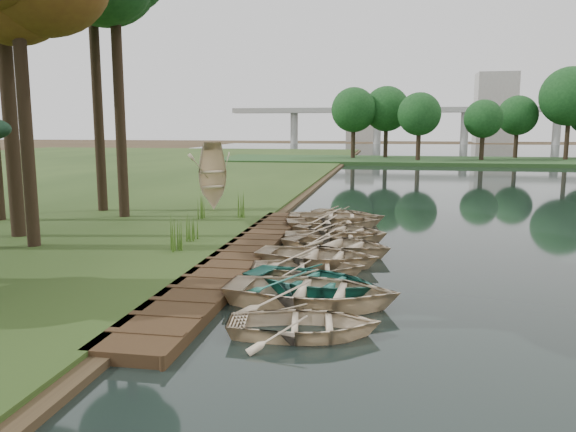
% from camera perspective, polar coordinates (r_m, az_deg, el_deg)
% --- Properties ---
extents(ground, '(300.00, 300.00, 0.00)m').
position_cam_1_polar(ground, '(17.15, 0.42, -4.82)').
color(ground, '#3D2F1D').
extents(boardwalk, '(1.60, 16.00, 0.30)m').
position_cam_1_polar(boardwalk, '(17.45, -4.78, -4.10)').
color(boardwalk, '#382615').
rests_on(boardwalk, ground).
extents(peninsula, '(50.00, 14.00, 0.45)m').
position_cam_1_polar(peninsula, '(66.73, 14.63, 5.43)').
color(peninsula, '#24441E').
rests_on(peninsula, ground).
extents(far_trees, '(45.60, 5.60, 8.80)m').
position_cam_1_polar(far_trees, '(66.48, 11.93, 10.86)').
color(far_trees, black).
rests_on(far_trees, peninsula).
extents(bridge, '(95.90, 4.00, 8.60)m').
position_cam_1_polar(bridge, '(136.78, 14.32, 10.02)').
color(bridge, '#A5A5A0').
rests_on(bridge, ground).
extents(building_a, '(10.00, 8.00, 18.00)m').
position_cam_1_polar(building_a, '(158.84, 20.30, 10.27)').
color(building_a, '#A5A5A0').
rests_on(building_a, ground).
extents(building_b, '(8.00, 8.00, 12.00)m').
position_cam_1_polar(building_b, '(161.61, 7.45, 9.65)').
color(building_b, '#A5A5A0').
rests_on(building_b, ground).
extents(rowboat_0, '(3.30, 2.57, 0.63)m').
position_cam_1_polar(rowboat_0, '(11.18, 1.67, -10.54)').
color(rowboat_0, beige).
rests_on(rowboat_0, water).
extents(rowboat_1, '(4.15, 3.07, 0.83)m').
position_cam_1_polar(rowboat_1, '(12.94, 2.43, -7.32)').
color(rowboat_1, beige).
rests_on(rowboat_1, water).
extents(rowboat_2, '(4.18, 3.57, 0.73)m').
position_cam_1_polar(rowboat_2, '(13.96, 2.48, -6.30)').
color(rowboat_2, '#308675').
rests_on(rowboat_2, water).
extents(rowboat_3, '(3.37, 2.60, 0.64)m').
position_cam_1_polar(rowboat_3, '(15.42, 2.13, -4.99)').
color(rowboat_3, beige).
rests_on(rowboat_3, water).
extents(rowboat_4, '(3.94, 3.03, 0.76)m').
position_cam_1_polar(rowboat_4, '(16.59, 3.02, -3.79)').
color(rowboat_4, beige).
rests_on(rowboat_4, water).
extents(rowboat_5, '(4.38, 3.78, 0.76)m').
position_cam_1_polar(rowboat_5, '(18.18, 4.99, -2.66)').
color(rowboat_5, beige).
rests_on(rowboat_5, water).
extents(rowboat_6, '(3.81, 2.98, 0.72)m').
position_cam_1_polar(rowboat_6, '(19.70, 4.73, -1.81)').
color(rowboat_6, beige).
rests_on(rowboat_6, water).
extents(rowboat_7, '(4.26, 3.66, 0.74)m').
position_cam_1_polar(rowboat_7, '(20.65, 5.41, -1.28)').
color(rowboat_7, beige).
rests_on(rowboat_7, water).
extents(rowboat_8, '(4.30, 3.55, 0.77)m').
position_cam_1_polar(rowboat_8, '(22.35, 4.62, -0.44)').
color(rowboat_8, beige).
rests_on(rowboat_8, water).
extents(rowboat_9, '(4.19, 3.12, 0.83)m').
position_cam_1_polar(rowboat_9, '(23.46, 4.94, 0.08)').
color(rowboat_9, beige).
rests_on(rowboat_9, water).
extents(rowboat_10, '(3.67, 3.24, 0.63)m').
position_cam_1_polar(rowboat_10, '(25.05, 5.73, 0.41)').
color(rowboat_10, beige).
rests_on(rowboat_10, water).
extents(stored_rowboat, '(3.80, 3.75, 0.64)m').
position_cam_1_polar(stored_rowboat, '(26.32, -7.67, 1.36)').
color(stored_rowboat, beige).
rests_on(stored_rowboat, bank).
extents(reeds_0, '(0.60, 0.60, 1.07)m').
position_cam_1_polar(reeds_0, '(17.65, -11.45, -1.83)').
color(reeds_0, '#3F661E').
rests_on(reeds_0, bank).
extents(reeds_1, '(0.60, 0.60, 0.86)m').
position_cam_1_polar(reeds_1, '(19.34, -10.04, -1.16)').
color(reeds_1, '#3F661E').
rests_on(reeds_1, bank).
extents(reeds_2, '(0.60, 0.60, 1.06)m').
position_cam_1_polar(reeds_2, '(23.89, -4.55, 1.13)').
color(reeds_2, '#3F661E').
rests_on(reeds_2, bank).
extents(reeds_3, '(0.60, 0.60, 1.11)m').
position_cam_1_polar(reeds_3, '(23.76, -8.46, 1.07)').
color(reeds_3, '#3F661E').
rests_on(reeds_3, bank).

